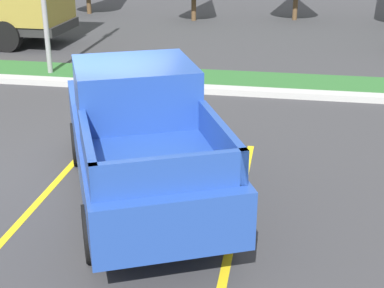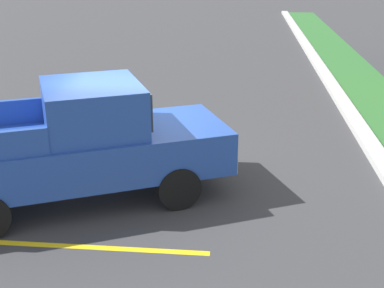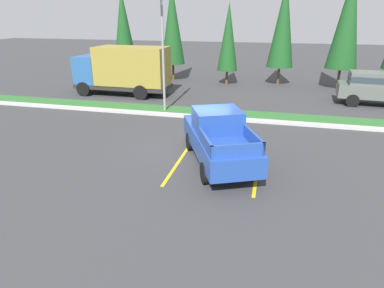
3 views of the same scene
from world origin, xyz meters
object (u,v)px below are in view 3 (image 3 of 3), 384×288
Objects in this scene: cypress_tree_leftmost at (123,27)px; street_light at (162,42)px; cypress_tree_right_inner at (283,24)px; cypress_tree_rightmost at (348,18)px; cypress_tree_left_inner at (172,24)px; suv_distant at (376,86)px; cargo_truck_distant at (124,69)px; cypress_tree_center at (228,37)px; pickup_truck_main at (218,138)px.

street_light is at bearing -55.16° from cypress_tree_leftmost.
cypress_tree_rightmost reaches higher than cypress_tree_right_inner.
suv_distant is at bearing -19.96° from cypress_tree_left_inner.
cargo_truck_distant is 5.97m from street_light.
cypress_tree_leftmost reaches higher than street_light.
street_light is 9.61m from cypress_tree_center.
cypress_tree_rightmost is (17.92, -0.20, 0.76)m from cypress_tree_leftmost.
cypress_tree_leftmost is 0.96× the size of cypress_tree_left_inner.
pickup_truck_main is 0.68× the size of cypress_tree_right_inner.
cypress_tree_left_inner is 13.68m from cypress_tree_rightmost.
cypress_tree_rightmost reaches higher than pickup_truck_main.
cypress_tree_center is at bearing 155.76° from suv_distant.
suv_distant is at bearing -72.95° from cypress_tree_rightmost.
cypress_tree_center is 0.79× the size of cypress_tree_right_inner.
cypress_tree_center is (4.93, -0.90, -0.91)m from cypress_tree_left_inner.
suv_distant is 11.45m from cypress_tree_center.
cypress_tree_left_inner reaches higher than cargo_truck_distant.
suv_distant is 0.62× the size of cypress_tree_leftmost.
cypress_tree_right_inner is at bearing 82.16° from pickup_truck_main.
suv_distant is 0.58× the size of cypress_tree_right_inner.
pickup_truck_main is 0.70× the size of cypress_tree_left_inner.
suv_distant is (16.81, 1.01, -0.61)m from cargo_truck_distant.
cypress_tree_center reaches higher than pickup_truck_main.
cypress_tree_right_inner reaches higher than pickup_truck_main.
cypress_tree_leftmost is at bearing 124.84° from street_light.
cypress_tree_right_inner is (9.11, -0.02, 0.10)m from cypress_tree_left_inner.
cargo_truck_distant is at bearing -159.39° from cypress_tree_rightmost.
cargo_truck_distant is at bearing -104.61° from cypress_tree_left_inner.
cypress_tree_rightmost reaches higher than cargo_truck_distant.
street_light is 0.78× the size of cypress_tree_rightmost.
cypress_tree_leftmost is 0.94× the size of cypress_tree_right_inner.
suv_distant is 0.68× the size of street_light.
suv_distant is (8.29, 11.14, 0.20)m from pickup_truck_main.
cypress_tree_center is at bearing -168.03° from cypress_tree_right_inner.
cypress_tree_leftmost is (-19.38, 4.96, 3.26)m from suv_distant.
cypress_tree_rightmost is at bearing 20.61° from cargo_truck_distant.
cypress_tree_right_inner reaches higher than street_light.
cargo_truck_distant is 0.77× the size of cypress_tree_rightmost.
cypress_tree_leftmost is (-11.09, 16.10, 3.45)m from pickup_truck_main.
cypress_tree_right_inner reaches higher than cargo_truck_distant.
street_light is at bearing -76.45° from cypress_tree_left_inner.
cypress_tree_leftmost reaches higher than pickup_truck_main.
street_light is (-12.66, -4.70, 2.81)m from suv_distant.
pickup_truck_main is 0.62× the size of cypress_tree_rightmost.
street_light is at bearing -41.65° from cargo_truck_distant.
cypress_tree_left_inner is 9.11m from cypress_tree_right_inner.
cypress_tree_center is at bearing -178.84° from cypress_tree_rightmost.
cypress_tree_right_inner is 4.62m from cypress_tree_rightmost.
cargo_truck_distant is at bearing -66.67° from cypress_tree_leftmost.
pickup_truck_main is 17.81m from cypress_tree_rightmost.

